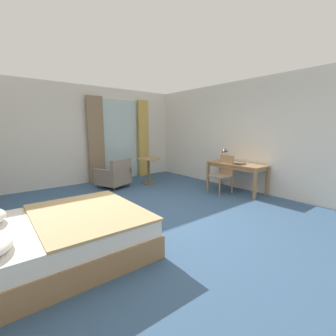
% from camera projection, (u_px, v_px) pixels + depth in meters
% --- Properties ---
extents(ground, '(6.53, 7.51, 0.10)m').
position_uv_depth(ground, '(156.00, 218.00, 4.28)').
color(ground, '#38567A').
extents(wall_back, '(6.13, 0.12, 2.81)m').
position_uv_depth(wall_back, '(85.00, 135.00, 6.72)').
color(wall_back, silver).
rests_on(wall_back, ground).
extents(wall_right, '(0.12, 7.11, 2.81)m').
position_uv_depth(wall_right, '(251.00, 136.00, 5.90)').
color(wall_right, silver).
rests_on(wall_right, ground).
extents(balcony_glass_door, '(1.20, 0.02, 2.47)m').
position_uv_depth(balcony_glass_door, '(120.00, 140.00, 7.35)').
color(balcony_glass_door, silver).
rests_on(balcony_glass_door, ground).
extents(curtain_panel_left, '(0.47, 0.10, 2.51)m').
position_uv_depth(curtain_panel_left, '(96.00, 140.00, 6.76)').
color(curtain_panel_left, '#897056').
rests_on(curtain_panel_left, ground).
extents(curtain_panel_right, '(0.36, 0.10, 2.51)m').
position_uv_depth(curtain_panel_right, '(143.00, 139.00, 7.77)').
color(curtain_panel_right, tan).
rests_on(curtain_panel_right, ground).
extents(bed, '(2.02, 1.68, 1.06)m').
position_uv_depth(bed, '(57.00, 237.00, 2.84)').
color(bed, '#9E754C').
rests_on(bed, ground).
extents(writing_desk, '(0.61, 1.45, 0.72)m').
position_uv_depth(writing_desk, '(236.00, 167.00, 5.86)').
color(writing_desk, '#9E754C').
rests_on(writing_desk, ground).
extents(desk_chair, '(0.51, 0.48, 0.94)m').
position_uv_depth(desk_chair, '(223.00, 172.00, 5.75)').
color(desk_chair, gray).
rests_on(desk_chair, ground).
extents(desk_lamp, '(0.25, 0.30, 0.43)m').
position_uv_depth(desk_lamp, '(224.00, 151.00, 5.92)').
color(desk_lamp, '#4C4C51').
rests_on(desk_lamp, writing_desk).
extents(closed_book, '(0.25, 0.26, 0.03)m').
position_uv_depth(closed_book, '(239.00, 164.00, 5.72)').
color(closed_book, brown).
rests_on(closed_book, writing_desk).
extents(armchair_by_window, '(0.92, 0.92, 0.80)m').
position_uv_depth(armchair_by_window, '(115.00, 176.00, 6.28)').
color(armchair_by_window, gray).
rests_on(armchair_by_window, ground).
extents(round_cafe_table, '(0.67, 0.67, 0.74)m').
position_uv_depth(round_cafe_table, '(149.00, 165.00, 6.73)').
color(round_cafe_table, '#9E754C').
rests_on(round_cafe_table, ground).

